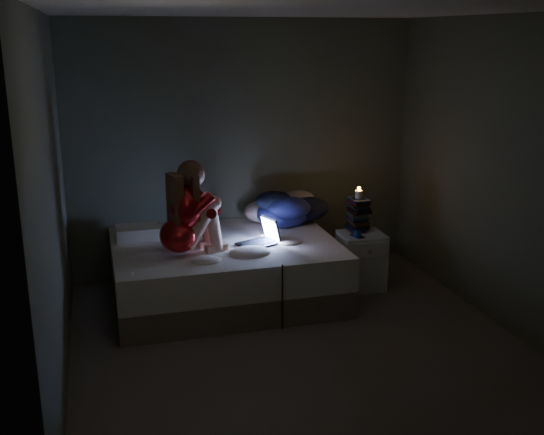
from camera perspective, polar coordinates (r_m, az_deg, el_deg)
name	(u,v)px	position (r m, az deg, el deg)	size (l,w,h in m)	color
floor	(299,346)	(5.38, 2.40, -11.22)	(3.60, 3.80, 0.02)	#49413B
ceiling	(303,9)	(4.79, 2.78, 17.90)	(3.60, 3.80, 0.02)	silver
wall_back	(244,148)	(6.73, -2.51, 6.12)	(3.60, 0.02, 2.60)	#4A4F43
wall_front	(423,277)	(3.24, 13.15, -5.15)	(3.60, 0.02, 2.60)	#4A4F43
wall_left	(51,206)	(4.70, -18.90, 0.97)	(0.02, 3.80, 2.60)	#4A4F43
wall_right	(508,176)	(5.74, 20.05, 3.46)	(0.02, 3.80, 2.60)	#4A4F43
bed	(225,271)	(6.15, -4.13, -4.69)	(2.06, 1.54, 0.57)	beige
pillow	(138,232)	(6.27, -11.73, -1.27)	(0.41, 0.29, 0.12)	white
woman	(178,209)	(5.64, -8.31, 0.77)	(0.52, 0.34, 0.84)	maroon
laptop	(257,232)	(5.93, -1.30, -1.26)	(0.36, 0.25, 0.25)	black
clothes_pile	(284,207)	(6.55, 1.04, 0.95)	(0.62, 0.49, 0.37)	navy
nightstand	(361,261)	(6.46, 7.85, -3.79)	(0.42, 0.37, 0.56)	silver
book_stack	(358,214)	(6.41, 7.59, 0.28)	(0.19, 0.25, 0.34)	black
candle	(359,194)	(6.36, 7.66, 2.10)	(0.07, 0.07, 0.08)	beige
phone	(358,236)	(6.27, 7.58, -1.64)	(0.07, 0.14, 0.01)	black
blue_orb	(358,234)	(6.22, 7.56, -1.46)	(0.08, 0.08, 0.08)	navy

